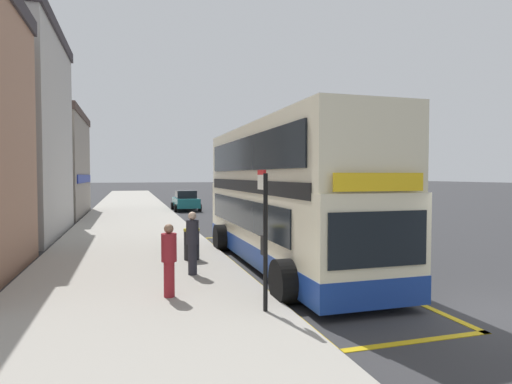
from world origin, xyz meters
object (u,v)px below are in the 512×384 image
Objects in this scene: double_decker_bus at (283,200)px; parked_car_teal_far at (186,201)px; pedestrian_waiting_near_sign at (192,240)px; litter_bin at (192,244)px; bus_stop_sign at (264,229)px; pedestrian_further_back at (169,257)px; parked_car_black_across at (233,192)px.

parked_car_teal_far is at bearing 90.89° from double_decker_bus.
pedestrian_waiting_near_sign is 1.72× the size of litter_bin.
double_decker_bus is 3.36m from pedestrian_waiting_near_sign.
litter_bin is at bearing 97.07° from bus_stop_sign.
pedestrian_further_back is at bearing -104.76° from litter_bin.
pedestrian_further_back is at bearing -141.29° from double_decker_bus.
parked_car_teal_far is at bearing 83.27° from pedestrian_waiting_near_sign.
litter_bin is at bearing 82.70° from pedestrian_waiting_near_sign.
pedestrian_further_back is at bearing -112.08° from pedestrian_waiting_near_sign.
pedestrian_further_back is at bearing -98.30° from parked_car_teal_far.
bus_stop_sign is 1.73× the size of pedestrian_further_back.
parked_car_black_across is 18.35m from parked_car_teal_far.
double_decker_bus is at bearing 19.85° from pedestrian_waiting_near_sign.
double_decker_bus reaches higher than bus_stop_sign.
litter_bin is at bearing -96.95° from parked_car_teal_far.
parked_car_teal_far reaches higher than litter_bin.
parked_car_teal_far is 2.58× the size of pedestrian_further_back.
double_decker_bus reaches higher than pedestrian_waiting_near_sign.
double_decker_bus is at bearing -19.53° from litter_bin.
pedestrian_waiting_near_sign is at bearing 67.92° from pedestrian_further_back.
parked_car_black_across reaches higher than litter_bin.
parked_car_black_across is at bearing 77.41° from bus_stop_sign.
pedestrian_waiting_near_sign is (-0.95, 3.46, -0.71)m from bus_stop_sign.
pedestrian_waiting_near_sign is at bearing -97.00° from parked_car_teal_far.
parked_car_black_across is at bearing 74.69° from pedestrian_further_back.
pedestrian_waiting_near_sign reaches higher than parked_car_teal_far.
bus_stop_sign reaches higher than litter_bin.
pedestrian_further_back is (-3.49, -24.74, 0.22)m from parked_car_teal_far.
pedestrian_further_back is at bearing 139.70° from bus_stop_sign.
double_decker_bus is 2.57× the size of parked_car_teal_far.
bus_stop_sign is at bearing -82.93° from litter_bin.
parked_car_black_across is 38.68m from litter_bin.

